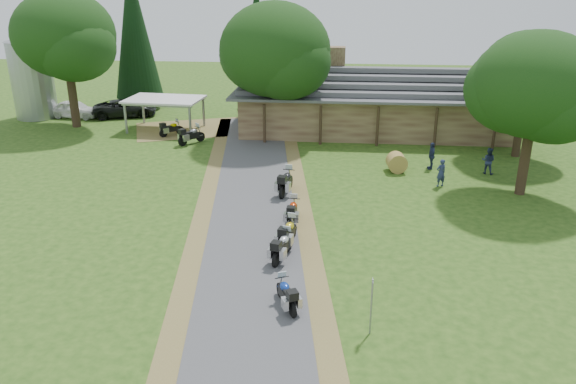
# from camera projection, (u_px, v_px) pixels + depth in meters

# --- Properties ---
(ground) EXTENTS (120.00, 120.00, 0.00)m
(ground) POSITION_uv_depth(u_px,v_px,m) (250.00, 279.00, 22.18)
(ground) COLOR #264814
(ground) RESTS_ON ground
(driveway) EXTENTS (51.95, 51.95, 0.00)m
(driveway) POSITION_uv_depth(u_px,v_px,m) (253.00, 236.00, 25.94)
(driveway) COLOR #4B4B4D
(driveway) RESTS_ON ground
(lodge) EXTENTS (21.40, 9.40, 4.90)m
(lodge) POSITION_uv_depth(u_px,v_px,m) (375.00, 99.00, 43.09)
(lodge) COLOR brown
(lodge) RESTS_ON ground
(silo) EXTENTS (3.38, 3.38, 6.83)m
(silo) POSITION_uv_depth(u_px,v_px,m) (32.00, 77.00, 46.64)
(silo) COLOR gray
(silo) RESTS_ON ground
(carport) EXTENTS (5.97, 4.23, 2.46)m
(carport) POSITION_uv_depth(u_px,v_px,m) (165.00, 114.00, 43.58)
(carport) COLOR silver
(carport) RESTS_ON ground
(car_white_sedan) EXTENTS (2.89, 5.72, 1.83)m
(car_white_sedan) POSITION_uv_depth(u_px,v_px,m) (74.00, 107.00, 47.44)
(car_white_sedan) COLOR white
(car_white_sedan) RESTS_ON ground
(car_dark_suv) EXTENTS (4.18, 6.17, 2.18)m
(car_dark_suv) POSITION_uv_depth(u_px,v_px,m) (125.00, 104.00, 47.73)
(car_dark_suv) COLOR black
(car_dark_suv) RESTS_ON ground
(motorcycle_row_a) EXTENTS (1.21, 1.79, 1.17)m
(motorcycle_row_a) POSITION_uv_depth(u_px,v_px,m) (286.00, 293.00, 20.14)
(motorcycle_row_a) COLOR #15369B
(motorcycle_row_a) RESTS_ON ground
(motorcycle_row_b) EXTENTS (1.07, 1.96, 1.28)m
(motorcycle_row_b) POSITION_uv_depth(u_px,v_px,m) (282.00, 245.00, 23.58)
(motorcycle_row_b) COLOR #B9BCC0
(motorcycle_row_b) RESTS_ON ground
(motorcycle_row_c) EXTENTS (0.99, 2.03, 1.33)m
(motorcycle_row_c) POSITION_uv_depth(u_px,v_px,m) (288.00, 232.00, 24.78)
(motorcycle_row_c) COLOR gold
(motorcycle_row_c) RESTS_ON ground
(motorcycle_row_d) EXTENTS (0.66, 1.88, 1.28)m
(motorcycle_row_d) POSITION_uv_depth(u_px,v_px,m) (293.00, 210.00, 27.11)
(motorcycle_row_d) COLOR #BE2C05
(motorcycle_row_d) RESTS_ON ground
(motorcycle_row_e) EXTENTS (1.02, 2.21, 1.45)m
(motorcycle_row_e) POSITION_uv_depth(u_px,v_px,m) (286.00, 181.00, 30.78)
(motorcycle_row_e) COLOR black
(motorcycle_row_e) RESTS_ON ground
(motorcycle_carport_a) EXTENTS (1.66, 1.70, 1.23)m
(motorcycle_carport_a) POSITION_uv_depth(u_px,v_px,m) (171.00, 128.00, 42.09)
(motorcycle_carport_a) COLOR #C1B200
(motorcycle_carport_a) RESTS_ON ground
(motorcycle_carport_b) EXTENTS (1.77, 1.98, 1.38)m
(motorcycle_carport_b) POSITION_uv_depth(u_px,v_px,m) (191.00, 134.00, 40.05)
(motorcycle_carport_b) COLOR slate
(motorcycle_carport_b) RESTS_ON ground
(person_a) EXTENTS (0.65, 0.58, 1.89)m
(person_a) POSITION_uv_depth(u_px,v_px,m) (441.00, 170.00, 31.75)
(person_a) COLOR navy
(person_a) RESTS_ON ground
(person_b) EXTENTS (0.66, 0.58, 1.91)m
(person_b) POSITION_uv_depth(u_px,v_px,m) (489.00, 159.00, 33.82)
(person_b) COLOR navy
(person_b) RESTS_ON ground
(person_c) EXTENTS (0.42, 0.57, 1.99)m
(person_c) POSITION_uv_depth(u_px,v_px,m) (432.00, 153.00, 34.67)
(person_c) COLOR navy
(person_c) RESTS_ON ground
(hay_bale) EXTENTS (1.28, 1.20, 1.17)m
(hay_bale) POSITION_uv_depth(u_px,v_px,m) (397.00, 162.00, 34.32)
(hay_bale) COLOR olive
(hay_bale) RESTS_ON ground
(sign_post) EXTENTS (0.37, 0.06, 2.07)m
(sign_post) POSITION_uv_depth(u_px,v_px,m) (371.00, 307.00, 18.44)
(sign_post) COLOR gray
(sign_post) RESTS_ON ground
(oak_lodge_left) EXTENTS (7.81, 7.81, 10.37)m
(oak_lodge_left) POSITION_uv_depth(u_px,v_px,m) (275.00, 68.00, 39.77)
(oak_lodge_left) COLOR #133911
(oak_lodge_left) RESTS_ON ground
(oak_lodge_right) EXTENTS (5.87, 5.87, 9.15)m
(oak_lodge_right) POSITION_uv_depth(u_px,v_px,m) (525.00, 88.00, 35.84)
(oak_lodge_right) COLOR #133911
(oak_lodge_right) RESTS_ON ground
(oak_driveway) EXTENTS (6.53, 6.53, 9.69)m
(oak_driveway) POSITION_uv_depth(u_px,v_px,m) (533.00, 107.00, 29.25)
(oak_driveway) COLOR #133911
(oak_driveway) RESTS_ON ground
(oak_silo) EXTENTS (7.65, 7.65, 11.51)m
(oak_silo) POSITION_uv_depth(u_px,v_px,m) (67.00, 53.00, 42.83)
(oak_silo) COLOR #133911
(oak_silo) RESTS_ON ground
(cedar_near) EXTENTS (3.51, 3.51, 10.83)m
(cedar_near) POSITION_uv_depth(u_px,v_px,m) (257.00, 54.00, 44.79)
(cedar_near) COLOR black
(cedar_near) RESTS_ON ground
(cedar_far) EXTENTS (4.16, 4.16, 12.68)m
(cedar_far) POSITION_uv_depth(u_px,v_px,m) (135.00, 37.00, 48.90)
(cedar_far) COLOR black
(cedar_far) RESTS_ON ground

